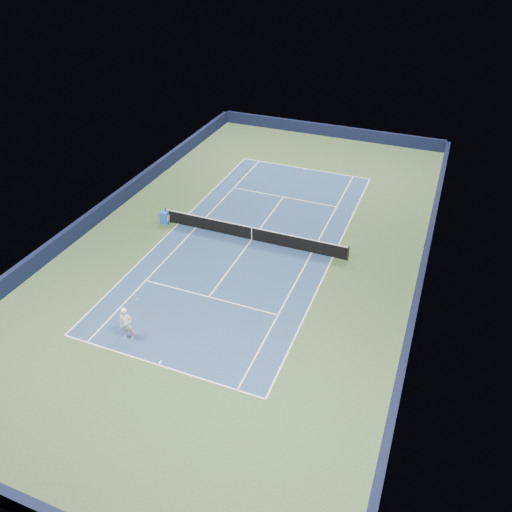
% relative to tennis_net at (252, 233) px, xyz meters
% --- Properties ---
extents(ground, '(40.00, 40.00, 0.00)m').
position_rel_tennis_net_xyz_m(ground, '(0.00, 0.00, -0.50)').
color(ground, '#334E2A').
rests_on(ground, ground).
extents(wall_far, '(22.00, 0.35, 1.10)m').
position_rel_tennis_net_xyz_m(wall_far, '(0.00, 19.82, 0.05)').
color(wall_far, black).
rests_on(wall_far, ground).
extents(wall_near, '(22.00, 0.35, 1.10)m').
position_rel_tennis_net_xyz_m(wall_near, '(0.00, -19.82, 0.05)').
color(wall_near, '#111733').
rests_on(wall_near, ground).
extents(wall_right, '(0.35, 40.00, 1.10)m').
position_rel_tennis_net_xyz_m(wall_right, '(10.82, 0.00, 0.05)').
color(wall_right, black).
rests_on(wall_right, ground).
extents(wall_left, '(0.35, 40.00, 1.10)m').
position_rel_tennis_net_xyz_m(wall_left, '(-10.82, 0.00, 0.05)').
color(wall_left, '#111533').
rests_on(wall_left, ground).
extents(court_surface, '(10.97, 23.77, 0.01)m').
position_rel_tennis_net_xyz_m(court_surface, '(0.00, 0.00, -0.50)').
color(court_surface, navy).
rests_on(court_surface, ground).
extents(baseline_far, '(10.97, 0.08, 0.00)m').
position_rel_tennis_net_xyz_m(baseline_far, '(0.00, 11.88, -0.50)').
color(baseline_far, white).
rests_on(baseline_far, ground).
extents(baseline_near, '(10.97, 0.08, 0.00)m').
position_rel_tennis_net_xyz_m(baseline_near, '(0.00, -11.88, -0.50)').
color(baseline_near, white).
rests_on(baseline_near, ground).
extents(sideline_doubles_right, '(0.08, 23.77, 0.00)m').
position_rel_tennis_net_xyz_m(sideline_doubles_right, '(5.49, 0.00, -0.50)').
color(sideline_doubles_right, white).
rests_on(sideline_doubles_right, ground).
extents(sideline_doubles_left, '(0.08, 23.77, 0.00)m').
position_rel_tennis_net_xyz_m(sideline_doubles_left, '(-5.49, 0.00, -0.50)').
color(sideline_doubles_left, white).
rests_on(sideline_doubles_left, ground).
extents(sideline_singles_right, '(0.08, 23.77, 0.00)m').
position_rel_tennis_net_xyz_m(sideline_singles_right, '(4.12, 0.00, -0.50)').
color(sideline_singles_right, white).
rests_on(sideline_singles_right, ground).
extents(sideline_singles_left, '(0.08, 23.77, 0.00)m').
position_rel_tennis_net_xyz_m(sideline_singles_left, '(-4.12, 0.00, -0.50)').
color(sideline_singles_left, white).
rests_on(sideline_singles_left, ground).
extents(service_line_far, '(8.23, 0.08, 0.00)m').
position_rel_tennis_net_xyz_m(service_line_far, '(0.00, 6.40, -0.50)').
color(service_line_far, white).
rests_on(service_line_far, ground).
extents(service_line_near, '(8.23, 0.08, 0.00)m').
position_rel_tennis_net_xyz_m(service_line_near, '(0.00, -6.40, -0.50)').
color(service_line_near, white).
rests_on(service_line_near, ground).
extents(center_service_line, '(0.08, 12.80, 0.00)m').
position_rel_tennis_net_xyz_m(center_service_line, '(0.00, 0.00, -0.50)').
color(center_service_line, white).
rests_on(center_service_line, ground).
extents(center_mark_far, '(0.08, 0.30, 0.00)m').
position_rel_tennis_net_xyz_m(center_mark_far, '(0.00, 11.73, -0.50)').
color(center_mark_far, white).
rests_on(center_mark_far, ground).
extents(center_mark_near, '(0.08, 0.30, 0.00)m').
position_rel_tennis_net_xyz_m(center_mark_near, '(0.00, -11.73, -0.50)').
color(center_mark_near, white).
rests_on(center_mark_near, ground).
extents(tennis_net, '(12.90, 0.10, 1.07)m').
position_rel_tennis_net_xyz_m(tennis_net, '(0.00, 0.00, 0.00)').
color(tennis_net, black).
rests_on(tennis_net, ground).
extents(sponsor_cube, '(0.62, 0.53, 0.88)m').
position_rel_tennis_net_xyz_m(sponsor_cube, '(-6.40, -0.21, -0.07)').
color(sponsor_cube, blue).
rests_on(sponsor_cube, ground).
extents(tennis_player, '(0.88, 1.35, 1.89)m').
position_rel_tennis_net_xyz_m(tennis_player, '(-2.33, -10.84, 0.44)').
color(tennis_player, white).
rests_on(tennis_player, ground).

